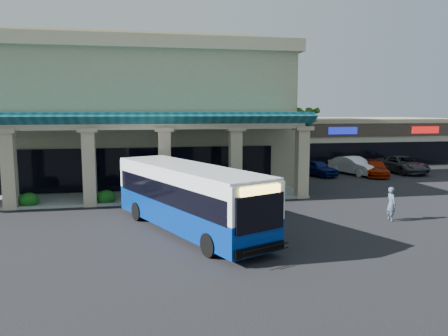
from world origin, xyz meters
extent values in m
plane|color=black|center=(0.00, 0.00, 0.00)|extent=(110.00, 110.00, 0.00)
imported|color=#404E62|center=(8.44, -1.48, 0.90)|extent=(0.44, 0.66, 1.80)
imported|color=#06124A|center=(10.87, 14.18, 0.71)|extent=(3.04, 4.50, 1.42)
imported|color=silver|center=(14.48, 14.37, 0.81)|extent=(3.27, 5.20, 1.62)
imported|color=#8A1800|center=(15.91, 13.07, 0.67)|extent=(3.41, 5.00, 1.34)
imported|color=#363739|center=(19.37, 14.46, 0.78)|extent=(3.11, 5.85, 1.56)
camera|label=1|loc=(-4.44, -21.89, 5.79)|focal=35.00mm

